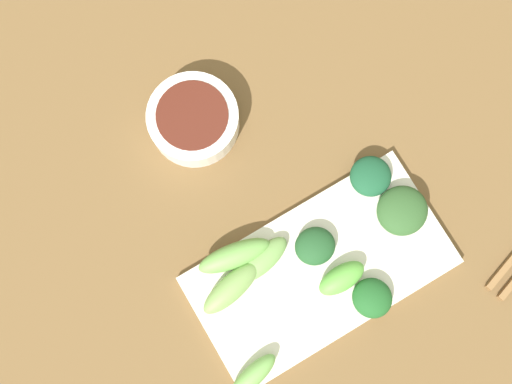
% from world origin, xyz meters
% --- Properties ---
extents(tabletop, '(2.10, 2.10, 0.02)m').
position_xyz_m(tabletop, '(0.00, 0.00, 0.01)').
color(tabletop, brown).
rests_on(tabletop, ground).
extents(sauce_bowl, '(0.12, 0.12, 0.04)m').
position_xyz_m(sauce_bowl, '(-0.12, -0.02, 0.04)').
color(sauce_bowl, white).
rests_on(sauce_bowl, tabletop).
extents(serving_plate, '(0.17, 0.32, 0.01)m').
position_xyz_m(serving_plate, '(0.13, 0.02, 0.03)').
color(serving_plate, silver).
rests_on(serving_plate, tabletop).
extents(broccoli_stalk_0, '(0.05, 0.08, 0.02)m').
position_xyz_m(broccoli_stalk_0, '(0.08, -0.04, 0.04)').
color(broccoli_stalk_0, '#719F51').
rests_on(broccoli_stalk_0, serving_plate).
extents(broccoli_leafy_1, '(0.05, 0.06, 0.03)m').
position_xyz_m(broccoli_leafy_1, '(0.10, 0.03, 0.04)').
color(broccoli_leafy_1, '#204D26').
rests_on(broccoli_leafy_1, serving_plate).
extents(broccoli_stalk_2, '(0.05, 0.09, 0.03)m').
position_xyz_m(broccoli_stalk_2, '(0.09, -0.09, 0.05)').
color(broccoli_stalk_2, '#79A153').
rests_on(broccoli_stalk_2, serving_plate).
extents(broccoli_stalk_3, '(0.03, 0.06, 0.03)m').
position_xyz_m(broccoli_stalk_3, '(0.15, 0.03, 0.05)').
color(broccoli_stalk_3, '#5EAD42').
rests_on(broccoli_stalk_3, serving_plate).
extents(broccoli_leafy_4, '(0.06, 0.06, 0.03)m').
position_xyz_m(broccoli_leafy_4, '(0.19, 0.05, 0.04)').
color(broccoli_leafy_4, '#1E5724').
rests_on(broccoli_leafy_4, serving_plate).
extents(broccoli_leafy_5, '(0.06, 0.06, 0.02)m').
position_xyz_m(broccoli_leafy_5, '(0.06, 0.13, 0.04)').
color(broccoli_leafy_5, '#1A4E2F').
rests_on(broccoli_leafy_5, serving_plate).
extents(broccoli_stalk_6, '(0.05, 0.10, 0.03)m').
position_xyz_m(broccoli_stalk_6, '(0.06, -0.07, 0.05)').
color(broccoli_stalk_6, '#6EAA4F').
rests_on(broccoli_stalk_6, serving_plate).
extents(broccoli_leafy_7, '(0.07, 0.07, 0.03)m').
position_xyz_m(broccoli_leafy_7, '(0.12, 0.14, 0.05)').
color(broccoli_leafy_7, '#2F5629').
rests_on(broccoli_leafy_7, serving_plate).
extents(broccoli_stalk_8, '(0.04, 0.07, 0.03)m').
position_xyz_m(broccoli_stalk_8, '(0.19, -0.12, 0.05)').
color(broccoli_stalk_8, '#73AF54').
rests_on(broccoli_stalk_8, serving_plate).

